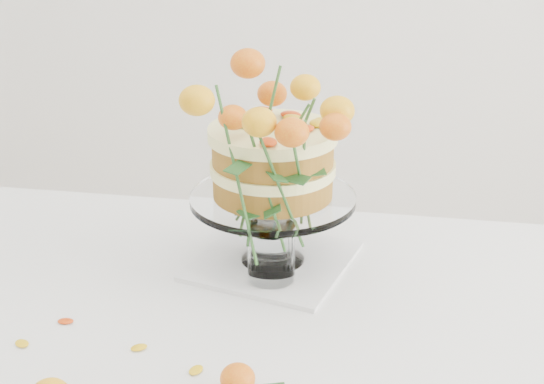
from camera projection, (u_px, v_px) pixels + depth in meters
The scene contains 9 objects.
table at pixel (232, 363), 1.25m from camera, with size 1.43×0.93×0.76m.
napkin at pixel (273, 261), 1.40m from camera, with size 0.26×0.26×0.01m, color white.
cake_stand at pixel (273, 169), 1.33m from camera, with size 0.30×0.30×0.27m.
rose_vase at pixel (271, 153), 1.24m from camera, with size 0.34×0.34×0.41m.
loose_rose_far at pixel (238, 379), 1.05m from camera, with size 0.09×0.05×0.04m.
stray_petal_a at pixel (139, 348), 1.15m from camera, with size 0.03×0.02×0.00m, color #E5B00E.
stray_petal_b at pixel (196, 370), 1.09m from camera, with size 0.03×0.02×0.00m, color #E5B00E.
stray_petal_d at pixel (66, 321), 1.21m from camera, with size 0.03×0.02×0.00m, color #E5B00E.
stray_petal_e at pixel (22, 344), 1.16m from camera, with size 0.03×0.02×0.00m, color #E5B00E.
Camera 1 is at (0.24, -1.02, 1.42)m, focal length 50.00 mm.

